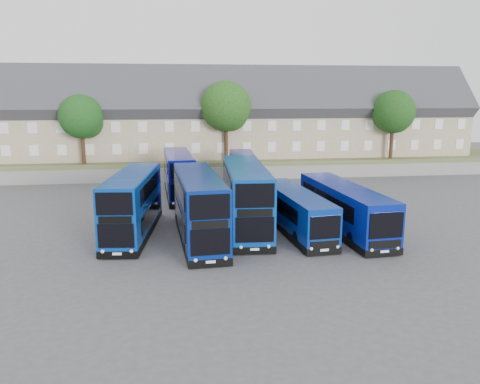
# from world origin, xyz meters

# --- Properties ---
(ground) EXTENTS (120.00, 120.00, 0.00)m
(ground) POSITION_xyz_m (0.00, 0.00, 0.00)
(ground) COLOR #48474D
(ground) RESTS_ON ground
(retaining_wall) EXTENTS (70.00, 0.40, 1.50)m
(retaining_wall) POSITION_xyz_m (0.00, 24.00, 0.75)
(retaining_wall) COLOR slate
(retaining_wall) RESTS_ON ground
(earth_bank) EXTENTS (80.00, 20.00, 2.00)m
(earth_bank) POSITION_xyz_m (0.00, 34.00, 1.00)
(earth_bank) COLOR #505630
(earth_bank) RESTS_ON ground
(terrace_row) EXTENTS (60.00, 10.40, 11.20)m
(terrace_row) POSITION_xyz_m (3.00, 30.00, 6.60)
(terrace_row) COLOR tan
(terrace_row) RESTS_ON earth_bank
(dd_front_left) EXTENTS (3.51, 10.90, 4.26)m
(dd_front_left) POSITION_xyz_m (-6.73, 3.77, 2.09)
(dd_front_left) COLOR #083796
(dd_front_left) RESTS_ON ground
(dd_front_mid) EXTENTS (3.34, 11.32, 4.44)m
(dd_front_mid) POSITION_xyz_m (-2.24, 1.93, 2.18)
(dd_front_mid) COLOR navy
(dd_front_mid) RESTS_ON ground
(dd_front_right) EXTENTS (3.20, 11.77, 4.64)m
(dd_front_right) POSITION_xyz_m (1.22, 4.02, 2.28)
(dd_front_right) COLOR #083DA0
(dd_front_right) RESTS_ON ground
(dd_rear_left) EXTENTS (3.07, 10.59, 4.16)m
(dd_rear_left) POSITION_xyz_m (-3.55, 15.75, 2.04)
(dd_rear_left) COLOR #070D84
(dd_rear_left) RESTS_ON ground
(dd_rear_right) EXTENTS (2.93, 10.10, 3.96)m
(dd_rear_right) POSITION_xyz_m (2.61, 15.13, 1.94)
(dd_rear_right) COLOR #060E7C
(dd_rear_right) RESTS_ON ground
(coach_east_a) EXTENTS (3.22, 10.88, 2.93)m
(coach_east_a) POSITION_xyz_m (4.64, 2.84, 1.43)
(coach_east_a) COLOR navy
(coach_east_a) RESTS_ON ground
(coach_east_b) EXTENTS (3.42, 12.06, 3.26)m
(coach_east_b) POSITION_xyz_m (8.17, 2.72, 1.60)
(coach_east_b) COLOR #081B93
(coach_east_b) RESTS_ON ground
(tree_west) EXTENTS (4.80, 4.80, 7.65)m
(tree_west) POSITION_xyz_m (-13.85, 25.10, 7.05)
(tree_west) COLOR #382314
(tree_west) RESTS_ON earth_bank
(tree_mid) EXTENTS (5.76, 5.76, 9.18)m
(tree_mid) POSITION_xyz_m (2.15, 25.60, 8.07)
(tree_mid) COLOR #382314
(tree_mid) RESTS_ON earth_bank
(tree_east) EXTENTS (5.12, 5.12, 8.16)m
(tree_east) POSITION_xyz_m (22.15, 25.10, 7.39)
(tree_east) COLOR #382314
(tree_east) RESTS_ON earth_bank
(tree_far) EXTENTS (5.44, 5.44, 8.67)m
(tree_far) POSITION_xyz_m (28.15, 32.10, 7.73)
(tree_far) COLOR #382314
(tree_far) RESTS_ON earth_bank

